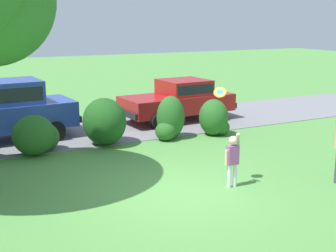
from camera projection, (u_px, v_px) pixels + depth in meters
The scene contains 10 objects.
ground_plane at pixel (178, 192), 10.31m from camera, with size 80.00×80.00×0.00m, color #518E42.
driveway_strip at pixel (88, 130), 16.05m from camera, with size 28.00×4.40×0.02m, color slate.
shrub_centre_left at pixel (37, 136), 13.17m from camera, with size 1.38×1.29×1.16m.
shrub_centre at pixel (104, 122), 14.09m from camera, with size 1.32×1.46×1.46m.
shrub_centre_right at pixel (170, 120), 14.85m from camera, with size 1.08×0.95×1.39m.
shrub_far_end at pixel (215, 119), 15.33m from camera, with size 1.01×1.01×1.21m.
parked_sedan at pixel (179, 99), 17.47m from camera, with size 4.50×2.29×1.56m.
parked_suv at pixel (0, 108), 14.44m from camera, with size 4.81×2.34×1.92m.
child_thrower at pixel (233, 157), 10.50m from camera, with size 0.46×0.25×1.29m.
frisbee at pixel (220, 92), 10.26m from camera, with size 0.33×0.25×0.29m.
Camera 1 is at (-4.63, -8.54, 3.77)m, focal length 49.32 mm.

